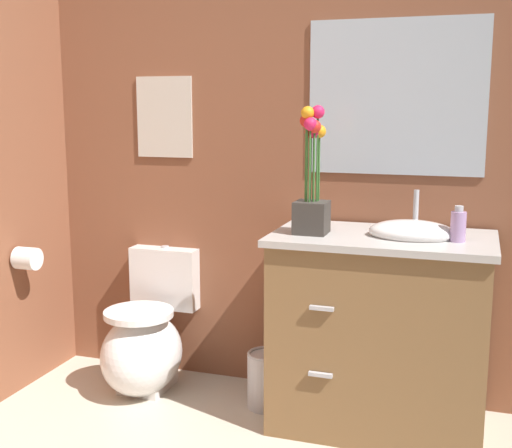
{
  "coord_description": "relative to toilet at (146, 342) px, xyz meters",
  "views": [
    {
      "loc": [
        0.86,
        -1.36,
        1.42
      ],
      "look_at": [
        -0.06,
        1.42,
        0.89
      ],
      "focal_mm": 47.05,
      "sensor_mm": 36.0,
      "label": 1
    }
  ],
  "objects": [
    {
      "name": "wall_poster",
      "position": [
        -0.0,
        0.27,
        1.11
      ],
      "size": [
        0.3,
        0.01,
        0.41
      ],
      "primitive_type": "cube",
      "color": "beige"
    },
    {
      "name": "soap_bottle",
      "position": [
        1.47,
        -0.07,
        0.69
      ],
      "size": [
        0.06,
        0.06,
        0.15
      ],
      "color": "#B28CBF",
      "rests_on": "vanity_cabinet"
    },
    {
      "name": "wall_mirror",
      "position": [
        1.16,
        0.27,
        1.21
      ],
      "size": [
        0.8,
        0.01,
        0.7
      ],
      "primitive_type": "cube",
      "color": "#B2BCC6"
    },
    {
      "name": "vanity_cabinet",
      "position": [
        1.16,
        -0.03,
        0.2
      ],
      "size": [
        0.94,
        0.56,
        1.05
      ],
      "color": "brown",
      "rests_on": "ground_plane"
    },
    {
      "name": "toilet",
      "position": [
        0.0,
        0.0,
        0.0
      ],
      "size": [
        0.38,
        0.59,
        0.69
      ],
      "color": "white",
      "rests_on": "ground_plane"
    },
    {
      "name": "toilet_paper_roll",
      "position": [
        -0.53,
        -0.2,
        0.44
      ],
      "size": [
        0.11,
        0.11,
        0.11
      ],
      "primitive_type": "cylinder",
      "rotation": [
        0.0,
        1.57,
        0.0
      ],
      "color": "white"
    },
    {
      "name": "wall_back",
      "position": [
        0.87,
        0.3,
        1.01
      ],
      "size": [
        3.94,
        0.05,
        2.5
      ],
      "primitive_type": "cube",
      "color": "brown",
      "rests_on": "ground_plane"
    },
    {
      "name": "trash_bin",
      "position": [
        0.64,
        -0.01,
        -0.11
      ],
      "size": [
        0.18,
        0.18,
        0.27
      ],
      "color": "#B7B7BC",
      "rests_on": "ground_plane"
    },
    {
      "name": "flower_vase",
      "position": [
        0.86,
        -0.09,
        0.83
      ],
      "size": [
        0.14,
        0.14,
        0.55
      ],
      "color": "#38332D",
      "rests_on": "vanity_cabinet"
    }
  ]
}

